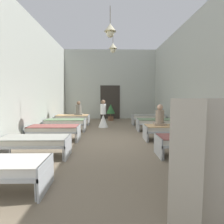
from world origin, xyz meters
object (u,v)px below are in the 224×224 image
at_px(bed_right_row_2, 169,129).
at_px(privacy_screen, 218,165).
at_px(bed_right_row_4, 148,117).
at_px(nurse_near_aisle, 103,117).
at_px(patient_seated_primary, 160,117).
at_px(potted_plant, 111,110).
at_px(bed_left_row_2, 54,129).
at_px(bed_left_row_1, 35,142).
at_px(bed_right_row_1, 191,141).
at_px(bed_right_row_3, 157,122).
at_px(bed_left_row_4, 73,117).
at_px(bed_left_row_3, 65,122).
at_px(patient_seated_secondary, 79,110).

relative_size(bed_right_row_2, privacy_screen, 1.12).
height_order(bed_right_row_4, nurse_near_aisle, nurse_near_aisle).
xyz_separation_m(patient_seated_primary, potted_plant, (-1.83, 5.47, -0.17)).
height_order(bed_left_row_2, privacy_screen, privacy_screen).
height_order(bed_left_row_1, bed_right_row_2, same).
bearing_deg(bed_right_row_1, bed_right_row_3, 90.00).
distance_m(bed_right_row_3, bed_left_row_4, 4.79).
distance_m(bed_right_row_4, potted_plant, 2.81).
distance_m(bed_right_row_2, nurse_near_aisle, 3.93).
height_order(bed_left_row_3, privacy_screen, privacy_screen).
relative_size(bed_right_row_4, privacy_screen, 1.12).
xyz_separation_m(nurse_near_aisle, potted_plant, (0.43, 2.63, 0.17)).
distance_m(bed_left_row_1, bed_right_row_3, 5.82).
relative_size(bed_right_row_1, patient_seated_secondary, 2.38).
relative_size(bed_left_row_1, bed_right_row_3, 1.00).
relative_size(nurse_near_aisle, patient_seated_secondary, 1.86).
height_order(bed_right_row_1, bed_left_row_4, same).
bearing_deg(bed_left_row_3, bed_left_row_1, -90.00).
relative_size(bed_left_row_3, patient_seated_secondary, 2.38).
xyz_separation_m(bed_left_row_4, potted_plant, (2.22, 1.76, 0.26)).
bearing_deg(patient_seated_primary, bed_right_row_2, -15.18).
xyz_separation_m(bed_right_row_2, bed_left_row_3, (-4.40, 1.90, 0.00)).
bearing_deg(bed_left_row_2, potted_plant, 68.21).
bearing_deg(patient_seated_secondary, bed_left_row_3, -100.33).
height_order(bed_right_row_1, patient_seated_secondary, patient_seated_secondary).
bearing_deg(patient_seated_primary, nurse_near_aisle, 128.48).
bearing_deg(patient_seated_secondary, patient_seated_primary, -45.18).
xyz_separation_m(bed_right_row_1, bed_left_row_2, (-4.40, 1.90, 0.00)).
xyz_separation_m(nurse_near_aisle, patient_seated_primary, (2.26, -2.84, 0.34)).
relative_size(bed_right_row_3, bed_right_row_4, 1.00).
bearing_deg(bed_left_row_4, patient_seated_secondary, 3.42).
relative_size(bed_right_row_3, bed_left_row_4, 1.00).
bearing_deg(bed_left_row_4, bed_left_row_3, -90.00).
xyz_separation_m(bed_right_row_2, bed_left_row_4, (-4.40, 3.80, 0.00)).
relative_size(bed_left_row_4, patient_seated_secondary, 2.38).
bearing_deg(bed_left_row_4, nurse_near_aisle, -25.71).
bearing_deg(patient_seated_primary, bed_right_row_3, 79.03).
bearing_deg(potted_plant, bed_left_row_3, -121.26).
relative_size(bed_left_row_3, nurse_near_aisle, 1.28).
height_order(bed_left_row_1, nurse_near_aisle, nurse_near_aisle).
distance_m(bed_right_row_1, nurse_near_aisle, 5.50).
relative_size(bed_left_row_1, bed_left_row_3, 1.00).
xyz_separation_m(bed_right_row_1, patient_seated_primary, (-0.35, 1.99, 0.43)).
xyz_separation_m(bed_left_row_2, bed_right_row_4, (4.40, 3.80, 0.00)).
relative_size(patient_seated_primary, patient_seated_secondary, 1.00).
bearing_deg(bed_left_row_4, bed_left_row_2, -90.00).
relative_size(bed_left_row_3, bed_right_row_3, 1.00).
relative_size(bed_left_row_4, privacy_screen, 1.12).
bearing_deg(bed_left_row_2, bed_right_row_2, 0.00).
height_order(patient_seated_secondary, privacy_screen, privacy_screen).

